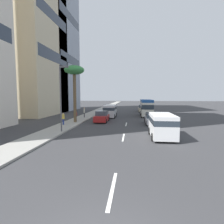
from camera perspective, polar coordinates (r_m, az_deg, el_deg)
The scene contains 18 objects.
ground_plane at distance 35.49m, azimuth 5.04°, elevation -1.27°, with size 198.00×198.00×0.00m, color #38383A.
sidewalk_right at distance 36.51m, azimuth -7.34°, elevation -0.99°, with size 162.00×2.90×0.15m, color #9E9B93.
lane_stripe_near at distance 8.44m, azimuth 0.15°, elevation -23.11°, with size 3.20×0.16×0.01m, color silver.
lane_stripe_mid at distance 17.56m, azimuth 3.62°, elevation -7.96°, with size 3.20×0.16×0.01m, color silver.
lane_stripe_far at distance 25.40m, azimuth 4.49°, elevation -3.85°, with size 3.20×0.16×0.01m, color silver.
minibus_lead at distance 35.54m, azimuth 10.81°, elevation 1.49°, with size 6.60×2.26×3.19m.
van_second at distance 17.79m, azimuth 15.52°, elevation -3.75°, with size 4.70×2.21×2.25m.
van_third at distance 33.27m, azimuth -0.59°, elevation 0.55°, with size 5.33×2.09×2.25m.
car_fourth at distance 45.31m, azimuth 9.47°, elevation 1.11°, with size 4.55×1.89×1.71m.
car_fifth at distance 26.00m, azimuth 12.49°, elevation -2.11°, with size 4.51×1.84×1.56m.
car_sixth at distance 27.58m, azimuth -3.21°, elevation -1.47°, with size 4.17×1.89×1.69m.
pedestrian_near_lamp at distance 32.44m, azimuth -8.75°, elevation 0.02°, with size 0.36×0.28×1.71m.
pedestrian_mid_block at distance 24.78m, azimuth -15.13°, elevation -1.92°, with size 0.33×0.38×1.57m.
pedestrian_by_tree at distance 28.20m, azimuth -11.35°, elevation -1.01°, with size 0.37×0.39×1.55m.
palm_tree at distance 26.88m, azimuth -11.81°, elevation 11.89°, with size 2.84×2.84×8.12m.
street_lamp at distance 20.01m, azimuth -15.66°, elevation 6.33°, with size 0.24×0.97×7.02m.
apartment_tower_mid at distance 46.33m, azimuth -26.80°, elevation 27.51°, with size 14.71×13.83×43.94m.
office_tower_far at distance 54.51m, azimuth -20.41°, elevation 24.09°, with size 15.37×13.72×43.82m.
Camera 1 is at (-3.75, -0.81, 4.02)m, focal length 28.97 mm.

